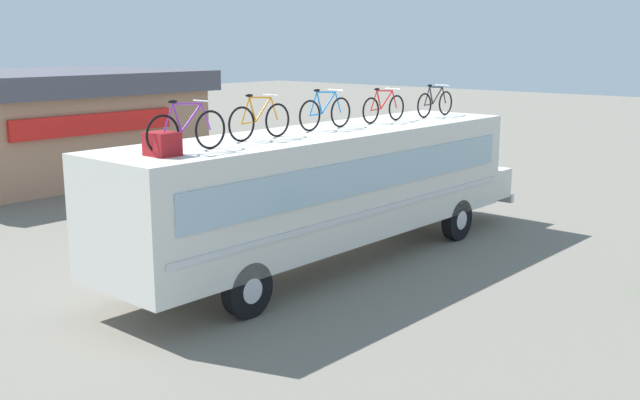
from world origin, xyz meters
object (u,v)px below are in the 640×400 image
Objects in this scene: bus at (331,184)px; luggage_bag_1 at (162,144)px; rooftop_bicycle_1 at (187,130)px; rooftop_bicycle_2 at (260,120)px; rooftop_bicycle_4 at (384,108)px; rooftop_bicycle_5 at (435,103)px; rooftop_bicycle_3 at (325,112)px.

luggage_bag_1 reaches higher than bus.
rooftop_bicycle_2 is (2.15, 0.33, -0.01)m from rooftop_bicycle_1.
rooftop_bicycle_4 is at bearing 1.31° from rooftop_bicycle_2.
rooftop_bicycle_1 is 1.07× the size of rooftop_bicycle_5.
rooftop_bicycle_1 is at bearing -178.19° from rooftop_bicycle_5.
rooftop_bicycle_2 reaches higher than rooftop_bicycle_5.
rooftop_bicycle_1 is at bearing -171.22° from rooftop_bicycle_2.
rooftop_bicycle_1 reaches higher than rooftop_bicycle_3.
rooftop_bicycle_2 is at bearing 6.96° from luggage_bag_1.
bus is 5.15m from luggage_bag_1.
rooftop_bicycle_2 is at bearing 8.78° from rooftop_bicycle_1.
rooftop_bicycle_1 is 4.43m from rooftop_bicycle_3.
rooftop_bicycle_4 is 2.09m from rooftop_bicycle_5.
luggage_bag_1 is 7.12m from rooftop_bicycle_4.
rooftop_bicycle_1 is at bearing -175.95° from bus.
bus is at bearing 179.51° from rooftop_bicycle_5.
rooftop_bicycle_3 is (4.40, 0.50, -0.01)m from rooftop_bicycle_1.
luggage_bag_1 is 0.59m from rooftop_bicycle_1.
rooftop_bicycle_1 reaches higher than bus.
rooftop_bicycle_3 reaches higher than bus.
bus is 7.02× the size of rooftop_bicycle_1.
rooftop_bicycle_5 is (2.09, -0.16, 0.00)m from rooftop_bicycle_4.
rooftop_bicycle_4 is (4.39, 0.10, -0.03)m from rooftop_bicycle_2.
rooftop_bicycle_3 is (4.96, 0.49, 0.18)m from luggage_bag_1.
luggage_bag_1 is 9.19m from rooftop_bicycle_5.
rooftop_bicycle_3 is at bearing 4.18° from rooftop_bicycle_2.
rooftop_bicycle_4 is (6.54, 0.43, -0.04)m from rooftop_bicycle_1.
rooftop_bicycle_5 is (9.19, 0.27, 0.15)m from luggage_bag_1.
rooftop_bicycle_3 is 1.05× the size of rooftop_bicycle_5.
luggage_bag_1 is at bearing -173.04° from rooftop_bicycle_2.
rooftop_bicycle_1 reaches higher than luggage_bag_1.
rooftop_bicycle_3 reaches higher than luggage_bag_1.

